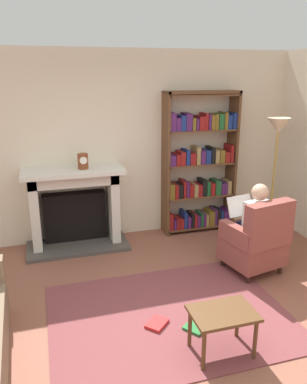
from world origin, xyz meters
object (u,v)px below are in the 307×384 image
Objects in this scene: floor_lamp at (278,137)px; bookshelf at (200,165)px; seated_reader at (251,223)px; armchair_reading at (257,241)px; side_table at (223,318)px; fireplace at (75,205)px; mantel_clock at (83,161)px.

bookshelf is at bearing 147.17° from floor_lamp.
bookshelf reaches higher than seated_reader.
armchair_reading is at bearing -84.42° from bookshelf.
seated_reader reaches higher than side_table.
seated_reader is (2.01, -1.33, 0.02)m from fireplace.
floor_lamp is at bearing -146.91° from seated_reader.
side_table is at bearing -71.34° from mantel_clock.
armchair_reading is 1.58m from side_table.
seated_reader is at bearing -84.94° from bookshelf.
fireplace is at bearing -47.03° from armchair_reading.
floor_lamp is (0.76, 0.90, 1.09)m from armchair_reading.
seated_reader is (1.87, -1.23, -0.62)m from mantel_clock.
armchair_reading is at bearing 90.00° from seated_reader.
mantel_clock is (0.14, -0.10, 0.64)m from fireplace.
armchair_reading is at bearing -35.35° from mantel_clock.
bookshelf reaches higher than armchair_reading.
armchair_reading is (1.90, -1.35, -0.82)m from mantel_clock.
bookshelf is 3.80× the size of side_table.
mantel_clock is 2.82m from side_table.
mantel_clock is at bearing 170.38° from floor_lamp.
side_table is 2.99m from floor_lamp.
bookshelf is (1.89, 0.04, 0.44)m from fireplace.
bookshelf is 1.87× the size of seated_reader.
floor_lamp is at bearing -142.12° from armchair_reading.
floor_lamp is at bearing -11.14° from fireplace.
mantel_clock is 0.37× the size of side_table.
fireplace is at bearing 110.66° from side_table.
floor_lamp reaches higher than side_table.
seated_reader is at bearing 52.11° from side_table.
mantel_clock is at bearing -44.94° from seated_reader.
armchair_reading is at bearing -130.49° from floor_lamp.
seated_reader is at bearing -33.50° from fireplace.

